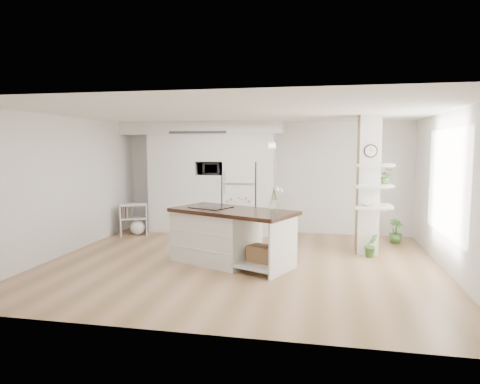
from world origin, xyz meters
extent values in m
cube|color=tan|center=(0.00, 0.00, 0.00)|extent=(7.00, 6.00, 0.01)
cube|color=white|center=(0.00, 0.00, 2.70)|extent=(7.00, 6.00, 0.04)
cube|color=silver|center=(0.00, 3.00, 1.35)|extent=(7.00, 0.04, 2.70)
cube|color=silver|center=(0.00, -3.00, 1.35)|extent=(7.00, 0.04, 2.70)
cube|color=silver|center=(-3.50, 0.00, 1.35)|extent=(0.04, 6.00, 2.70)
cube|color=silver|center=(3.50, 0.00, 1.35)|extent=(0.04, 6.00, 2.70)
cube|color=white|center=(-2.20, 2.67, 1.20)|extent=(1.20, 0.65, 2.40)
cube|color=white|center=(-1.27, 2.67, 0.71)|extent=(0.65, 0.65, 1.42)
cube|color=white|center=(-1.27, 2.67, 2.08)|extent=(0.65, 0.65, 0.65)
cube|color=white|center=(-0.53, 2.67, 2.08)|extent=(0.85, 0.65, 0.65)
cube|color=white|center=(0.10, 2.67, 1.20)|extent=(0.40, 0.65, 2.40)
cube|color=silver|center=(-1.50, 2.65, 2.55)|extent=(4.00, 0.70, 0.30)
cube|color=#262626|center=(-1.50, 2.31, 2.44)|extent=(1.40, 0.04, 0.06)
cube|color=white|center=(-0.53, 2.68, 0.88)|extent=(0.78, 0.66, 1.75)
cube|color=#B2B2B7|center=(-0.53, 2.34, 1.24)|extent=(0.78, 0.01, 0.03)
cube|color=silver|center=(2.30, 1.20, 1.35)|extent=(0.40, 0.40, 2.70)
cube|color=tan|center=(2.09, 1.20, 1.35)|extent=(0.02, 0.40, 2.70)
cube|color=tan|center=(2.30, 1.41, 1.35)|extent=(0.40, 0.02, 2.70)
cylinder|color=black|center=(2.30, 0.99, 2.02)|extent=(0.25, 0.03, 0.25)
cylinder|color=white|center=(2.30, 0.98, 2.02)|extent=(0.21, 0.01, 0.21)
plane|color=white|center=(3.48, 0.30, 1.50)|extent=(0.00, 2.40, 2.40)
cylinder|color=white|center=(1.70, 0.15, 2.12)|extent=(0.12, 0.12, 0.10)
cube|color=white|center=(-0.48, 0.05, 0.46)|extent=(1.68, 1.42, 0.92)
cube|color=white|center=(0.48, -0.36, 0.12)|extent=(1.08, 1.16, 0.04)
cube|color=white|center=(0.82, -0.51, 0.46)|extent=(0.40, 0.87, 0.92)
cube|color=#33190F|center=(-0.13, -0.10, 0.96)|extent=(2.43, 1.83, 0.07)
cube|color=black|center=(-0.58, 0.09, 1.00)|extent=(0.82, 0.77, 0.01)
cube|color=#9A734A|center=(0.43, -0.34, 0.28)|extent=(0.53, 0.48, 0.28)
cylinder|color=white|center=(0.62, -0.30, 1.10)|extent=(0.12, 0.12, 0.22)
cube|color=white|center=(-3.27, 1.84, 0.37)|extent=(0.17, 0.34, 0.74)
cube|color=white|center=(-2.73, 2.08, 0.37)|extent=(0.17, 0.34, 0.74)
cube|color=white|center=(-3.00, 1.96, 0.73)|extent=(0.72, 0.58, 0.03)
cube|color=white|center=(-3.00, 1.96, 0.40)|extent=(0.69, 0.57, 0.03)
sphere|color=white|center=(-2.92, 1.99, 0.18)|extent=(0.36, 0.36, 0.36)
imported|color=#396D2B|center=(2.35, 0.87, 0.24)|extent=(0.32, 0.29, 0.47)
imported|color=#396D2B|center=(3.00, 2.24, 0.26)|extent=(0.38, 0.38, 0.52)
imported|color=#2D2D2D|center=(-1.27, 2.62, 1.57)|extent=(0.54, 0.37, 0.30)
imported|color=#396D2B|center=(2.63, 1.30, 1.52)|extent=(0.27, 0.23, 0.30)
imported|color=white|center=(2.30, 0.90, 1.00)|extent=(0.22, 0.22, 0.05)
camera|label=1|loc=(1.46, -7.43, 2.09)|focal=32.00mm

